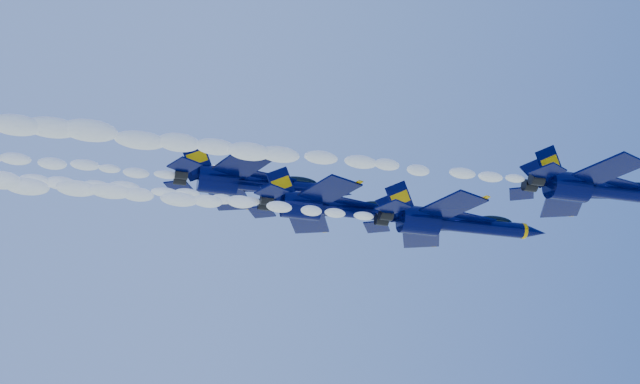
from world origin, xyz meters
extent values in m
cylinder|color=#000331|center=(17.49, -8.62, 150.84)|extent=(8.04, 1.34, 1.34)
ellipsoid|color=#000331|center=(11.86, -8.62, 150.80)|extent=(1.39, 2.41, 5.72)
cube|color=#000331|center=(13.47, -12.19, 150.84)|extent=(4.79, 5.68, 0.16)
cube|color=#000331|center=(13.47, -5.04, 150.84)|extent=(4.79, 5.68, 0.16)
cube|color=#E1A200|center=(14.72, -12.19, 150.93)|extent=(2.16, 4.48, 0.09)
cube|color=#E1A200|center=(14.72, -5.04, 150.93)|extent=(2.16, 4.48, 0.09)
cube|color=#000331|center=(9.90, -9.56, 152.18)|extent=(2.91, 0.92, 3.13)
cube|color=#000331|center=(9.90, -7.68, 152.18)|extent=(2.91, 0.92, 3.13)
cylinder|color=black|center=(8.73, -9.20, 150.75)|extent=(1.07, 0.98, 0.98)
cylinder|color=black|center=(8.73, -8.04, 150.75)|extent=(1.07, 0.98, 0.98)
cube|color=#E1A200|center=(14.81, -8.62, 151.54)|extent=(9.83, 0.31, 0.07)
ellipsoid|color=white|center=(-19.32, -8.62, 150.45)|extent=(55.21, 1.99, 1.79)
cylinder|color=#000331|center=(7.72, -0.56, 150.04)|extent=(8.30, 1.38, 1.38)
ellipsoid|color=#000331|center=(1.91, -0.56, 149.99)|extent=(1.44, 2.49, 5.91)
cone|color=#000331|center=(13.07, -0.56, 150.04)|extent=(2.40, 1.38, 1.38)
cylinder|color=#E1A200|center=(11.97, -0.56, 150.04)|extent=(0.32, 1.44, 1.44)
ellipsoid|color=black|center=(9.29, -0.56, 150.73)|extent=(3.32, 1.08, 0.91)
cube|color=#E1A200|center=(9.29, -0.56, 150.45)|extent=(3.88, 0.92, 0.17)
cube|color=#000331|center=(3.57, -4.25, 150.04)|extent=(4.95, 5.86, 0.17)
cube|color=#000331|center=(3.57, 3.13, 150.04)|extent=(4.95, 5.86, 0.17)
cube|color=#E1A200|center=(4.86, -4.25, 150.13)|extent=(2.23, 4.62, 0.09)
cube|color=#E1A200|center=(4.86, 3.13, 150.13)|extent=(2.23, 4.62, 0.09)
cube|color=#000331|center=(-0.12, -1.53, 151.42)|extent=(3.01, 0.95, 3.24)
cube|color=#000331|center=(-0.12, 0.41, 151.42)|extent=(3.01, 0.95, 3.24)
cylinder|color=black|center=(-1.32, -1.16, 149.95)|extent=(1.11, 1.01, 1.01)
cylinder|color=black|center=(-1.32, 0.04, 149.95)|extent=(1.11, 1.01, 1.01)
cube|color=#E1A200|center=(4.95, -0.56, 150.76)|extent=(10.15, 0.32, 0.07)
ellipsoid|color=white|center=(-29.39, -0.56, 149.65)|extent=(55.21, 2.06, 1.85)
cylinder|color=#000331|center=(-1.31, 5.40, 153.01)|extent=(8.59, 1.43, 1.43)
ellipsoid|color=#000331|center=(-7.32, 5.40, 152.96)|extent=(1.49, 2.58, 6.11)
cone|color=#000331|center=(4.23, 5.40, 153.01)|extent=(2.48, 1.43, 1.43)
cylinder|color=#E1A200|center=(3.08, 5.40, 153.01)|extent=(0.33, 1.49, 1.49)
ellipsoid|color=black|center=(0.32, 5.40, 153.72)|extent=(3.44, 1.12, 0.95)
cube|color=#E1A200|center=(0.32, 5.40, 153.44)|extent=(4.01, 0.95, 0.17)
cube|color=#000331|center=(-5.60, 1.58, 153.01)|extent=(5.12, 6.07, 0.17)
cube|color=#000331|center=(-5.60, 9.22, 153.01)|extent=(5.12, 6.07, 0.17)
cube|color=#E1A200|center=(-4.27, 1.58, 153.10)|extent=(2.30, 4.78, 0.10)
cube|color=#E1A200|center=(-4.27, 9.22, 153.10)|extent=(2.30, 4.78, 0.10)
cube|color=#000331|center=(-9.42, 4.40, 154.44)|extent=(3.11, 0.98, 3.35)
cube|color=#000331|center=(-9.42, 6.40, 154.44)|extent=(3.11, 0.98, 3.35)
cylinder|color=black|center=(-10.66, 4.78, 152.91)|extent=(1.15, 1.05, 1.05)
cylinder|color=black|center=(-10.66, 6.02, 152.91)|extent=(1.15, 1.05, 1.05)
cube|color=#E1A200|center=(-4.17, 5.40, 153.75)|extent=(10.50, 0.33, 0.08)
cylinder|color=#000331|center=(-7.76, 11.99, 157.85)|extent=(9.50, 1.58, 1.58)
ellipsoid|color=#000331|center=(-14.41, 11.99, 157.80)|extent=(1.65, 2.85, 6.76)
cone|color=#000331|center=(-1.63, 11.99, 157.85)|extent=(2.75, 1.58, 1.58)
cylinder|color=#E1A200|center=(-2.90, 11.99, 157.85)|extent=(0.37, 1.65, 1.65)
ellipsoid|color=black|center=(-5.96, 11.99, 158.64)|extent=(3.80, 1.24, 1.05)
cube|color=#E1A200|center=(-5.96, 11.99, 158.32)|extent=(4.43, 1.06, 0.19)
cube|color=#000331|center=(-12.51, 7.76, 157.85)|extent=(5.66, 6.71, 0.19)
cube|color=#000331|center=(-12.51, 16.21, 157.85)|extent=(5.66, 6.71, 0.19)
cube|color=#E1A200|center=(-11.03, 7.76, 157.96)|extent=(2.55, 5.29, 0.11)
cube|color=#E1A200|center=(-11.03, 16.21, 157.96)|extent=(2.55, 5.29, 0.11)
cube|color=#000331|center=(-16.73, 10.88, 159.43)|extent=(3.44, 1.09, 3.70)
cube|color=#000331|center=(-16.73, 13.09, 159.43)|extent=(3.44, 1.09, 3.70)
cylinder|color=black|center=(-18.10, 11.30, 157.74)|extent=(1.27, 1.16, 1.16)
cylinder|color=black|center=(-18.10, 12.67, 157.74)|extent=(1.27, 1.16, 1.16)
cube|color=#E1A200|center=(-10.92, 11.99, 158.67)|extent=(11.61, 0.37, 0.08)
camera|label=1|loc=(-22.92, -60.82, 122.57)|focal=45.00mm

